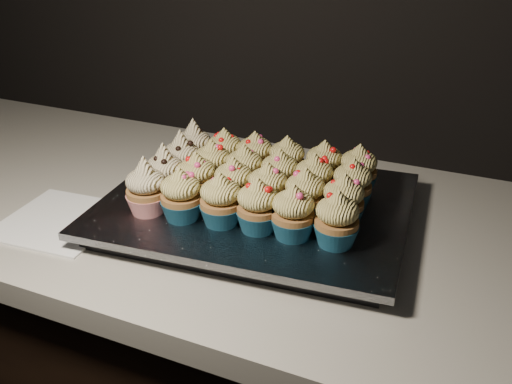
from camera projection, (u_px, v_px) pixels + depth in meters
worktop at (409, 257)px, 0.87m from camera, size 2.44×0.64×0.04m
napkin at (61, 221)px, 0.92m from camera, size 0.19×0.19×0.00m
baking_tray at (256, 213)px, 0.93m from camera, size 0.47×0.38×0.02m
foil_lining at (256, 204)px, 0.92m from camera, size 0.51×0.42×0.01m
cupcake_0 at (146, 189)px, 0.87m from camera, size 0.06×0.06×0.10m
cupcake_1 at (181, 196)px, 0.85m from camera, size 0.06×0.06×0.08m
cupcake_2 at (221, 201)px, 0.84m from camera, size 0.06×0.06×0.08m
cupcake_3 at (258, 207)px, 0.82m from camera, size 0.06×0.06×0.08m
cupcake_4 at (293, 213)px, 0.80m from camera, size 0.06×0.06×0.08m
cupcake_5 at (337, 220)px, 0.78m from camera, size 0.06×0.06×0.08m
cupcake_6 at (165, 174)px, 0.91m from camera, size 0.06×0.06×0.10m
cupcake_7 at (197, 179)px, 0.90m from camera, size 0.06×0.06×0.08m
cupcake_8 at (234, 184)px, 0.89m from camera, size 0.06×0.06×0.08m
cupcake_9 at (268, 189)px, 0.87m from camera, size 0.06×0.06×0.08m
cupcake_10 at (305, 195)px, 0.85m from camera, size 0.06×0.06×0.08m
cupcake_11 at (343, 202)px, 0.83m from camera, size 0.06×0.06×0.08m
cupcake_12 at (182, 160)px, 0.97m from camera, size 0.06×0.06×0.10m
cupcake_13 at (212, 165)px, 0.95m from camera, size 0.06×0.06×0.08m
cupcake_14 at (244, 170)px, 0.93m from camera, size 0.06×0.06×0.08m
cupcake_15 at (279, 175)px, 0.92m from camera, size 0.06×0.06×0.08m
cupcake_16 at (314, 180)px, 0.90m from camera, size 0.06×0.06×0.08m
cupcake_17 at (352, 185)px, 0.88m from camera, size 0.06×0.06×0.08m
cupcake_18 at (194, 147)px, 1.02m from camera, size 0.06×0.06×0.10m
cupcake_19 at (225, 153)px, 1.00m from camera, size 0.06×0.06×0.08m
cupcake_20 at (255, 156)px, 0.98m from camera, size 0.06×0.06×0.08m
cupcake_21 at (287, 161)px, 0.97m from camera, size 0.06×0.06×0.08m
cupcake_22 at (324, 166)px, 0.95m from camera, size 0.06×0.06×0.08m
cupcake_23 at (358, 170)px, 0.93m from camera, size 0.06×0.06×0.08m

